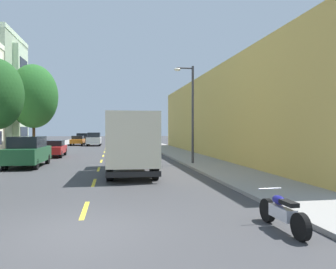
# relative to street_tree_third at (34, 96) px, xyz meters

# --- Properties ---
(ground_plane) EXTENTS (160.00, 160.00, 0.00)m
(ground_plane) POSITION_rel_street_tree_third_xyz_m (6.40, 5.89, -5.46)
(ground_plane) COLOR #38383A
(sidewalk_left) EXTENTS (3.20, 120.00, 0.14)m
(sidewalk_left) POSITION_rel_street_tree_third_xyz_m (-0.70, 3.89, -5.39)
(sidewalk_left) COLOR gray
(sidewalk_left) RESTS_ON ground_plane
(sidewalk_right) EXTENTS (3.20, 120.00, 0.14)m
(sidewalk_right) POSITION_rel_street_tree_third_xyz_m (13.50, 3.89, -5.39)
(sidewalk_right) COLOR gray
(sidewalk_right) RESTS_ON ground_plane
(lane_centerline_dashes) EXTENTS (0.14, 47.20, 0.01)m
(lane_centerline_dashes) POSITION_rel_street_tree_third_xyz_m (6.40, 0.39, -5.46)
(lane_centerline_dashes) COLOR yellow
(lane_centerline_dashes) RESTS_ON ground_plane
(apartment_block_opposite) EXTENTS (10.00, 36.00, 7.23)m
(apartment_block_opposite) POSITION_rel_street_tree_third_xyz_m (20.10, -4.11, -1.84)
(apartment_block_opposite) COLOR tan
(apartment_block_opposite) RESTS_ON ground_plane
(street_tree_third) EXTENTS (4.39, 4.39, 8.28)m
(street_tree_third) POSITION_rel_street_tree_third_xyz_m (0.00, 0.00, 0.00)
(street_tree_third) COLOR #47331E
(street_tree_third) RESTS_ON sidewalk_left
(street_lamp) EXTENTS (1.35, 0.28, 6.45)m
(street_lamp) POSITION_rel_street_tree_third_xyz_m (12.34, -10.88, -1.56)
(street_lamp) COLOR #38383D
(street_lamp) RESTS_ON sidewalk_right
(delivery_box_truck) EXTENTS (2.56, 7.52, 3.19)m
(delivery_box_truck) POSITION_rel_street_tree_third_xyz_m (8.20, -14.38, -3.62)
(delivery_box_truck) COLOR beige
(delivery_box_truck) RESTS_ON ground_plane
(parked_suv_forest) EXTENTS (2.01, 4.82, 1.93)m
(parked_suv_forest) POSITION_rel_street_tree_third_xyz_m (1.92, -10.13, -4.47)
(parked_suv_forest) COLOR #194C28
(parked_suv_forest) RESTS_ON ground_plane
(parked_pickup_charcoal) EXTENTS (2.14, 5.35, 1.73)m
(parked_pickup_charcoal) POSITION_rel_street_tree_third_xyz_m (2.09, 26.46, -4.63)
(parked_pickup_charcoal) COLOR #333338
(parked_pickup_charcoal) RESTS_ON ground_plane
(parked_sedan_orange) EXTENTS (1.86, 4.52, 1.43)m
(parked_sedan_orange) POSITION_rel_street_tree_third_xyz_m (2.09, 18.46, -4.71)
(parked_sedan_orange) COLOR orange
(parked_sedan_orange) RESTS_ON ground_plane
(parked_sedan_silver) EXTENTS (1.86, 4.52, 1.43)m
(parked_sedan_silver) POSITION_rel_street_tree_third_xyz_m (10.87, 21.15, -4.71)
(parked_sedan_silver) COLOR #B2B5BA
(parked_sedan_silver) RESTS_ON ground_plane
(parked_sedan_red) EXTENTS (1.89, 4.54, 1.43)m
(parked_sedan_red) POSITION_rel_street_tree_third_xyz_m (2.16, -2.39, -4.71)
(parked_sedan_red) COLOR #AD1E1E
(parked_sedan_red) RESTS_ON ground_plane
(moving_white_sedan) EXTENTS (1.95, 4.80, 1.93)m
(moving_white_sedan) POSITION_rel_street_tree_third_xyz_m (4.60, 16.64, -4.47)
(moving_white_sedan) COLOR silver
(moving_white_sedan) RESTS_ON ground_plane
(parked_motorcycle) EXTENTS (0.62, 2.05, 0.90)m
(parked_motorcycle) POSITION_rel_street_tree_third_xyz_m (11.15, -24.89, -5.05)
(parked_motorcycle) COLOR black
(parked_motorcycle) RESTS_ON ground_plane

